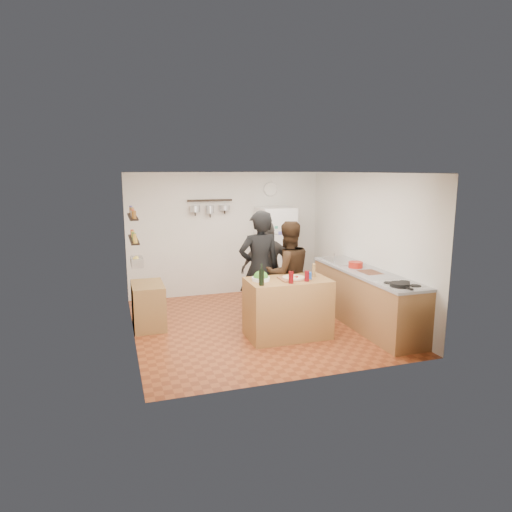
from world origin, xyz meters
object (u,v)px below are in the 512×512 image
object	(u,v)px
person_left	(259,269)
counter_run	(366,299)
prep_island	(288,308)
skillet	(400,285)
salad_bowl	(261,279)
side_table	(148,305)
wall_clock	(270,189)
fridge	(275,251)
pepper_mill	(314,271)
salt_canister	(309,276)
person_center	(287,273)
wine_bottle	(261,277)
red_bowl	(356,265)
person_back	(269,269)

from	to	relation	value
person_left	counter_run	xyz separation A→B (m)	(1.68, -0.52, -0.51)
prep_island	skillet	size ratio (longest dim) A/B	4.52
salad_bowl	side_table	bearing A→B (deg)	146.57
wall_clock	side_table	bearing A→B (deg)	-148.68
person_left	side_table	world-z (taller)	person_left
prep_island	fridge	distance (m)	2.54
pepper_mill	side_table	bearing A→B (deg)	156.90
salad_bowl	wall_clock	size ratio (longest dim) A/B	0.90
salad_bowl	counter_run	size ratio (longest dim) A/B	0.10
pepper_mill	prep_island	bearing A→B (deg)	-173.66
salt_canister	counter_run	size ratio (longest dim) A/B	0.04
person_center	fridge	size ratio (longest dim) A/B	0.96
person_center	fridge	world-z (taller)	fridge
prep_island	fridge	xyz separation A→B (m)	(0.68, 2.41, 0.45)
skillet	counter_run	bearing A→B (deg)	84.46
wine_bottle	counter_run	xyz separation A→B (m)	(1.93, 0.33, -0.58)
salad_bowl	skillet	size ratio (longest dim) A/B	0.97
counter_run	red_bowl	xyz separation A→B (m)	(-0.05, 0.28, 0.52)
person_left	wall_clock	size ratio (longest dim) A/B	6.38
salt_canister	red_bowl	world-z (taller)	salt_canister
wine_bottle	wall_clock	bearing A→B (deg)	68.22
red_bowl	wall_clock	world-z (taller)	wall_clock
person_back	skillet	world-z (taller)	person_back
wine_bottle	side_table	world-z (taller)	wine_bottle
person_center	wall_clock	bearing A→B (deg)	-104.50
pepper_mill	person_back	world-z (taller)	person_back
pepper_mill	side_table	size ratio (longest dim) A/B	0.21
person_center	wall_clock	size ratio (longest dim) A/B	5.77
salad_bowl	red_bowl	distance (m)	1.83
wine_bottle	skillet	world-z (taller)	wine_bottle
salad_bowl	wall_clock	xyz separation A→B (m)	(1.10, 2.69, 1.21)
counter_run	person_left	bearing A→B (deg)	162.78
wine_bottle	skillet	bearing A→B (deg)	-21.07
person_left	person_back	bearing A→B (deg)	-124.73
wine_bottle	skillet	size ratio (longest dim) A/B	0.84
salt_canister	person_left	world-z (taller)	person_left
person_center	skillet	distance (m)	1.86
wine_bottle	salt_canister	size ratio (longest dim) A/B	2.01
skillet	red_bowl	world-z (taller)	red_bowl
salad_bowl	salt_canister	bearing A→B (deg)	-13.28
prep_island	wine_bottle	xyz separation A→B (m)	(-0.50, -0.22, 0.57)
red_bowl	side_table	distance (m)	3.52
person_back	red_bowl	distance (m)	1.50
salad_bowl	red_bowl	world-z (taller)	red_bowl
person_left	fridge	distance (m)	2.01
person_center	person_back	xyz separation A→B (m)	(-0.13, 0.56, -0.03)
wine_bottle	side_table	xyz separation A→B (m)	(-1.51, 1.32, -0.66)
skillet	person_back	bearing A→B (deg)	121.35
prep_island	person_center	distance (m)	0.73
skillet	salad_bowl	bearing A→B (deg)	150.88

